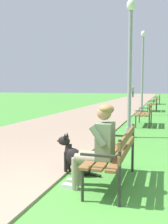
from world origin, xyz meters
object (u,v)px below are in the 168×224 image
at_px(park_bench_mid, 146,113).
at_px(person_seated_on_near_bench, 98,144).
at_px(lamp_post_mid, 142,72).
at_px(dog_black, 76,159).
at_px(park_bench_near, 115,152).
at_px(park_bench_far, 154,103).
at_px(park_bench_furthest, 157,98).
at_px(lamp_post_near, 130,68).
at_px(pedestrian_distant, 133,92).

distance_m(park_bench_mid, person_seated_on_near_bench, 6.56).
height_order(park_bench_mid, person_seated_on_near_bench, person_seated_on_near_bench).
height_order(person_seated_on_near_bench, lamp_post_mid, lamp_post_mid).
bearing_deg(dog_black, park_bench_mid, 83.12).
bearing_deg(park_bench_near, person_seated_on_near_bench, -129.51).
bearing_deg(park_bench_far, park_bench_furthest, 89.51).
xyz_separation_m(park_bench_near, lamp_post_near, (-0.30, 3.78, 1.54)).
height_order(park_bench_far, pedestrian_distant, pedestrian_distant).
bearing_deg(park_bench_far, person_seated_on_near_bench, -91.14).
bearing_deg(pedestrian_distant, lamp_post_near, -83.48).
relative_size(park_bench_near, park_bench_furthest, 1.00).
relative_size(park_bench_mid, pedestrian_distant, 0.91).
xyz_separation_m(park_bench_near, dog_black, (-0.72, 0.28, -0.25)).
xyz_separation_m(park_bench_far, person_seated_on_near_bench, (-0.26, -12.93, 0.17)).
relative_size(park_bench_near, lamp_post_near, 0.38).
bearing_deg(pedestrian_distant, park_bench_far, -79.89).
bearing_deg(park_bench_mid, lamp_post_near, -96.95).
bearing_deg(person_seated_on_near_bench, dog_black, 134.16).
bearing_deg(lamp_post_near, park_bench_mid, 83.05).
distance_m(park_bench_furthest, person_seated_on_near_bench, 19.82).
bearing_deg(park_bench_far, lamp_post_near, -92.25).
bearing_deg(person_seated_on_near_bench, pedestrian_distant, 95.91).
bearing_deg(park_bench_mid, park_bench_near, -90.08).
bearing_deg(lamp_post_mid, park_bench_far, 78.64).
relative_size(park_bench_near, park_bench_far, 1.00).
distance_m(park_bench_near, dog_black, 0.81).
xyz_separation_m(park_bench_furthest, person_seated_on_near_bench, (-0.32, -19.82, 0.17)).
height_order(park_bench_near, lamp_post_mid, lamp_post_mid).
distance_m(dog_black, lamp_post_near, 3.96).
xyz_separation_m(park_bench_mid, park_bench_far, (0.04, 6.37, 0.00)).
bearing_deg(park_bench_near, park_bench_furthest, 89.68).
xyz_separation_m(person_seated_on_near_bench, lamp_post_near, (-0.09, 4.03, 1.38)).
bearing_deg(lamp_post_mid, park_bench_mid, -83.00).
distance_m(person_seated_on_near_bench, dog_black, 0.85).
relative_size(park_bench_mid, lamp_post_near, 0.38).
bearing_deg(park_bench_near, pedestrian_distant, 96.30).
height_order(lamp_post_mid, pedestrian_distant, lamp_post_mid).
distance_m(park_bench_near, park_bench_far, 12.68).
height_order(park_bench_furthest, dog_black, park_bench_furthest).
height_order(lamp_post_near, pedestrian_distant, lamp_post_near).
bearing_deg(dog_black, park_bench_furthest, 87.54).
bearing_deg(park_bench_near, park_bench_mid, 89.92).
bearing_deg(park_bench_far, pedestrian_distant, 100.11).
relative_size(dog_black, pedestrian_distant, 0.50).
relative_size(park_bench_furthest, person_seated_on_near_bench, 1.20).
distance_m(park_bench_mid, park_bench_furthest, 13.26).
bearing_deg(dog_black, lamp_post_mid, 88.50).
xyz_separation_m(park_bench_mid, pedestrian_distant, (-3.76, 27.66, 0.33)).
height_order(park_bench_near, person_seated_on_near_bench, person_seated_on_near_bench).
bearing_deg(lamp_post_mid, park_bench_near, -87.39).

